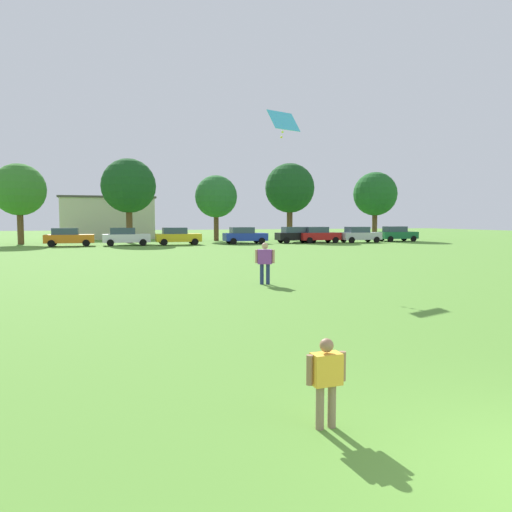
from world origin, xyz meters
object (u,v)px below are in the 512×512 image
at_px(parked_car_red_5, 318,235).
at_px(tree_far_left, 19,190).
at_px(parked_car_white_1, 125,237).
at_px(tree_right, 290,188).
at_px(parked_car_orange_0, 68,237).
at_px(parked_car_black_4, 296,235).
at_px(tree_far_right, 375,194).
at_px(child_kite_flyer, 326,375).
at_px(parked_car_blue_3, 244,235).
at_px(kite, 284,122).
at_px(adult_bystander, 265,260).
at_px(parked_car_yellow_2, 177,236).
at_px(parked_car_silver_6, 359,235).
at_px(tree_center, 216,197).
at_px(parked_car_green_7, 397,234).
at_px(tree_left, 129,186).

bearing_deg(parked_car_red_5, tree_far_left, 168.61).
bearing_deg(parked_car_white_1, tree_right, 18.72).
height_order(parked_car_red_5, tree_right, tree_right).
relative_size(parked_car_orange_0, parked_car_red_5, 1.00).
relative_size(parked_car_black_4, tree_far_right, 0.53).
bearing_deg(parked_car_red_5, parked_car_orange_0, 178.11).
relative_size(parked_car_white_1, tree_far_right, 0.53).
distance_m(child_kite_flyer, parked_car_blue_3, 42.90).
bearing_deg(parked_car_white_1, kite, -78.09).
distance_m(adult_bystander, parked_car_black_4, 32.28).
height_order(parked_car_yellow_2, tree_far_right, tree_far_right).
bearing_deg(parked_car_silver_6, tree_center, 149.11).
xyz_separation_m(parked_car_red_5, parked_car_green_7, (9.78, 0.53, 0.00)).
xyz_separation_m(child_kite_flyer, parked_car_red_5, (18.53, 41.19, 0.21)).
bearing_deg(parked_car_blue_3, parked_car_black_4, 2.35).
bearing_deg(tree_center, adult_bystander, -99.41).
bearing_deg(tree_left, parked_car_red_5, -16.89).
distance_m(parked_car_white_1, tree_right, 20.66).
bearing_deg(parked_car_yellow_2, tree_far_right, 11.13).
bearing_deg(kite, parked_car_orange_0, 111.40).
distance_m(tree_right, tree_far_right, 10.44).
xyz_separation_m(parked_car_black_4, tree_right, (1.71, 6.35, 5.23)).
height_order(parked_car_white_1, parked_car_red_5, same).
bearing_deg(tree_left, parked_car_blue_3, -26.03).
distance_m(parked_car_silver_6, tree_far_left, 34.67).
bearing_deg(parked_car_white_1, tree_far_left, 151.36).
distance_m(parked_car_red_5, tree_left, 20.39).
bearing_deg(parked_car_black_4, parked_car_silver_6, -10.08).
distance_m(parked_car_yellow_2, parked_car_blue_3, 6.72).
distance_m(parked_car_black_4, tree_center, 10.73).
distance_m(kite, parked_car_green_7, 36.43).
relative_size(parked_car_yellow_2, parked_car_blue_3, 1.00).
bearing_deg(parked_car_red_5, parked_car_black_4, 164.93).
xyz_separation_m(child_kite_flyer, adult_bystander, (3.23, 12.27, 0.30)).
relative_size(kite, tree_far_right, 0.19).
bearing_deg(parked_car_black_4, tree_far_right, 20.77).
xyz_separation_m(parked_car_blue_3, parked_car_silver_6, (12.40, -0.97, 0.00)).
distance_m(parked_car_orange_0, parked_car_black_4, 22.25).
xyz_separation_m(child_kite_flyer, parked_car_black_4, (16.26, 41.80, 0.21)).
distance_m(child_kite_flyer, parked_car_red_5, 45.16).
bearing_deg(parked_car_yellow_2, parked_car_blue_3, 0.16).
bearing_deg(parked_car_green_7, parked_car_red_5, -176.89).
height_order(parked_car_white_1, parked_car_silver_6, same).
height_order(child_kite_flyer, adult_bystander, adult_bystander).
bearing_deg(parked_car_white_1, parked_car_yellow_2, -2.18).
relative_size(kite, parked_car_black_4, 0.35).
xyz_separation_m(parked_car_black_4, tree_far_right, (11.97, 4.54, 4.62)).
distance_m(parked_car_silver_6, tree_left, 24.74).
height_order(parked_car_blue_3, tree_right, tree_right).
height_order(child_kite_flyer, parked_car_silver_6, parked_car_silver_6).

